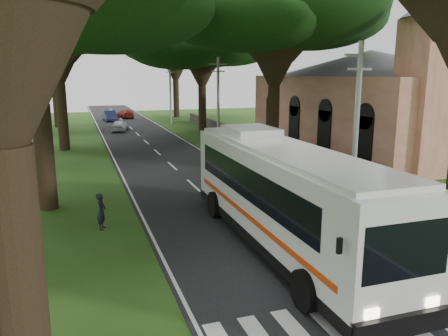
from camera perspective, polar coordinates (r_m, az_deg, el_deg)
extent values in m
plane|color=#274714|center=(14.08, 11.49, -16.01)|extent=(140.00, 140.00, 0.00)
cube|color=black|center=(36.79, -8.43, 1.77)|extent=(8.00, 120.00, 0.04)
cube|color=silver|center=(12.64, 16.33, -19.81)|extent=(8.00, 3.00, 0.01)
cube|color=#383533|center=(38.39, 5.16, 3.18)|extent=(0.35, 50.00, 1.20)
cube|color=#BB6E5B|center=(40.92, 18.09, 6.86)|extent=(12.00, 22.00, 6.40)
pyramid|color=#595960|center=(40.83, 18.60, 14.42)|extent=(14.00, 24.00, 2.20)
cube|color=#BB6E5B|center=(31.23, 24.89, 8.17)|extent=(3.00, 3.00, 10.00)
cone|color=#595960|center=(31.47, 25.88, 18.73)|extent=(4.00, 4.00, 1.60)
cylinder|color=gray|center=(20.65, 16.83, 4.46)|extent=(0.24, 0.24, 8.00)
cube|color=gray|center=(20.50, 17.43, 13.91)|extent=(1.60, 0.10, 0.10)
cube|color=gray|center=(20.48, 17.32, 12.24)|extent=(1.20, 0.10, 0.10)
cylinder|color=gray|center=(38.61, -0.76, 8.36)|extent=(0.24, 0.24, 8.00)
cube|color=gray|center=(38.53, -0.78, 13.41)|extent=(1.60, 0.10, 0.10)
cube|color=gray|center=(38.52, -0.78, 12.52)|extent=(1.20, 0.10, 0.10)
cylinder|color=gray|center=(57.93, -7.02, 9.56)|extent=(0.24, 0.24, 8.00)
cube|color=gray|center=(57.87, -7.11, 12.93)|extent=(1.60, 0.10, 0.10)
cube|color=gray|center=(57.87, -7.09, 12.33)|extent=(1.20, 0.10, 0.10)
cylinder|color=black|center=(7.69, -25.23, -18.53)|extent=(0.90, 0.90, 5.64)
cylinder|color=black|center=(23.02, -22.36, 1.26)|extent=(0.90, 0.90, 5.18)
cone|color=black|center=(22.67, -23.30, 12.47)|extent=(3.20, 3.20, 3.80)
cylinder|color=black|center=(40.80, -20.35, 6.22)|extent=(0.90, 0.90, 5.74)
cone|color=black|center=(40.64, -20.86, 12.92)|extent=(3.20, 3.20, 3.80)
ellipsoid|color=black|center=(40.95, -21.32, 18.67)|extent=(15.63, 15.63, 6.56)
cylinder|color=black|center=(58.76, -21.02, 7.94)|extent=(0.90, 0.90, 6.06)
cone|color=black|center=(58.66, -21.39, 12.74)|extent=(3.20, 3.20, 3.80)
ellipsoid|color=black|center=(58.94, -21.75, 17.12)|extent=(12.91, 12.91, 5.42)
cylinder|color=black|center=(34.07, 6.43, 5.79)|extent=(0.90, 0.90, 5.65)
cone|color=black|center=(33.88, 6.63, 13.76)|extent=(3.20, 3.20, 3.80)
ellipsoid|color=black|center=(34.23, 6.80, 20.48)|extent=(16.31, 16.31, 6.85)
cylinder|color=black|center=(50.74, -2.85, 7.68)|extent=(0.90, 0.90, 5.18)
cone|color=black|center=(50.59, -2.90, 12.76)|extent=(3.20, 3.20, 3.80)
ellipsoid|color=black|center=(50.73, -2.94, 16.63)|extent=(15.86, 15.86, 6.66)
cylinder|color=black|center=(68.38, -6.27, 8.97)|extent=(0.90, 0.90, 5.61)
cone|color=black|center=(68.28, -6.36, 12.92)|extent=(3.20, 3.20, 3.80)
ellipsoid|color=black|center=(68.45, -6.44, 16.23)|extent=(15.05, 15.05, 6.32)
cube|color=silver|center=(16.73, 7.67, -3.33)|extent=(2.93, 13.41, 3.29)
cube|color=black|center=(16.91, 7.22, -1.50)|extent=(2.96, 10.96, 1.23)
cube|color=black|center=(17.23, 7.52, -8.43)|extent=(2.97, 13.45, 0.39)
cube|color=#D1400D|center=(16.95, 7.60, -5.78)|extent=(2.96, 12.07, 0.20)
cube|color=silver|center=(16.36, 7.84, 2.45)|extent=(2.70, 12.74, 0.20)
cylinder|color=black|center=(13.00, 10.60, -15.44)|extent=(0.40, 1.23, 1.23)
cylinder|color=black|center=(14.45, 20.61, -13.11)|extent=(0.40, 1.23, 1.23)
cylinder|color=black|center=(20.46, -1.19, -4.80)|extent=(0.40, 1.23, 1.23)
cylinder|color=black|center=(21.41, 5.98, -4.09)|extent=(0.40, 1.23, 1.23)
imported|color=#B1B1B6|center=(52.34, -13.46, 5.40)|extent=(2.52, 4.13, 1.31)
imported|color=navy|center=(64.30, -14.69, 6.63)|extent=(1.94, 4.62, 1.48)
imported|color=maroon|center=(68.15, -12.76, 6.94)|extent=(2.48, 4.68, 1.29)
imported|color=black|center=(19.61, -15.73, -5.46)|extent=(0.55, 0.68, 1.60)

